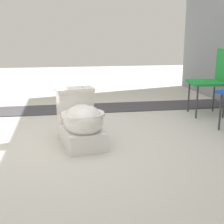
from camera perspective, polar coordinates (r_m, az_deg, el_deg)
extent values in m
plane|color=beige|center=(3.09, -6.95, -5.32)|extent=(14.00, 14.00, 0.00)
cube|color=#423F44|center=(4.40, -1.28, 0.80)|extent=(0.56, 8.00, 0.01)
cube|color=white|center=(2.99, -5.70, -4.23)|extent=(0.65, 0.44, 0.17)
ellipsoid|color=white|center=(2.84, -5.28, -1.47)|extent=(0.50, 0.43, 0.28)
cylinder|color=white|center=(2.83, -5.31, -0.38)|extent=(0.45, 0.45, 0.03)
cube|color=white|center=(3.12, -6.77, 1.02)|extent=(0.24, 0.37, 0.30)
cube|color=white|center=(3.09, -6.86, 4.06)|extent=(0.27, 0.40, 0.04)
cylinder|color=silver|center=(3.10, -5.43, 4.60)|extent=(0.02, 0.02, 0.01)
cube|color=#1E8C38|center=(4.14, 16.97, 5.17)|extent=(0.48, 0.48, 0.03)
cube|color=#1E8C38|center=(4.19, 19.80, 8.02)|extent=(0.44, 0.08, 0.40)
cylinder|color=#38383D|center=(3.97, 15.27, 1.71)|extent=(0.02, 0.02, 0.40)
cylinder|color=#38383D|center=(4.28, 13.85, 2.70)|extent=(0.02, 0.02, 0.40)
cylinder|color=#38383D|center=(4.09, 19.80, 1.73)|extent=(0.02, 0.02, 0.40)
cylinder|color=#38383D|center=(4.39, 18.10, 2.69)|extent=(0.02, 0.02, 0.40)
cylinder|color=#38383D|center=(3.55, 19.19, 0.00)|extent=(0.02, 0.02, 0.40)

